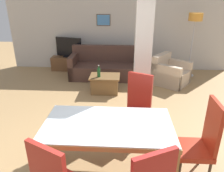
{
  "coord_description": "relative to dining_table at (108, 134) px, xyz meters",
  "views": [
    {
      "loc": [
        0.2,
        -2.44,
        2.33
      ],
      "look_at": [
        0.0,
        0.92,
        0.93
      ],
      "focal_mm": 35.0,
      "sensor_mm": 36.0,
      "label": 1
    }
  ],
  "objects": [
    {
      "name": "dining_table",
      "position": [
        0.0,
        0.0,
        0.0
      ],
      "size": [
        1.71,
        0.95,
        0.78
      ],
      "color": "olive",
      "rests_on": "ground_plane"
    },
    {
      "name": "coffee_table",
      "position": [
        -0.29,
        2.73,
        -0.39
      ],
      "size": [
        0.75,
        0.56,
        0.45
      ],
      "color": "brown",
      "rests_on": "ground_plane"
    },
    {
      "name": "tv_stand",
      "position": [
        -1.62,
        4.48,
        -0.4
      ],
      "size": [
        1.18,
        0.4,
        0.44
      ],
      "color": "brown",
      "rests_on": "ground_plane"
    },
    {
      "name": "armchair",
      "position": [
        1.48,
        3.44,
        -0.34
      ],
      "size": [
        1.18,
        1.17,
        0.81
      ],
      "rotation": [
        0.0,
        0.0,
        4.07
      ],
      "color": "beige",
      "rests_on": "ground_plane"
    },
    {
      "name": "floor_lamp",
      "position": [
        2.2,
        4.17,
        0.97
      ],
      "size": [
        0.39,
        0.39,
        1.87
      ],
      "color": "#B7B7BC",
      "rests_on": "ground_plane"
    },
    {
      "name": "tv_screen",
      "position": [
        -1.62,
        4.48,
        0.13
      ],
      "size": [
        0.88,
        0.29,
        0.64
      ],
      "rotation": [
        0.0,
        0.0,
        2.87
      ],
      "color": "black",
      "rests_on": "tv_stand"
    },
    {
      "name": "ground_plane",
      "position": [
        0.0,
        0.0,
        -0.62
      ],
      "size": [
        18.0,
        18.0,
        0.0
      ],
      "primitive_type": "plane",
      "color": "#A37F52"
    },
    {
      "name": "back_wall",
      "position": [
        -0.0,
        4.76,
        0.73
      ],
      "size": [
        7.2,
        0.09,
        2.7
      ],
      "color": "beige",
      "rests_on": "ground_plane"
    },
    {
      "name": "dining_chair_far_right",
      "position": [
        0.43,
        0.9,
        -0.05
      ],
      "size": [
        0.61,
        0.61,
        1.13
      ],
      "rotation": [
        0.0,
        0.0,
        2.7
      ],
      "color": "maroon",
      "rests_on": "ground_plane"
    },
    {
      "name": "dining_chair_head_right",
      "position": [
        1.24,
        0.0,
        -0.05
      ],
      "size": [
        0.46,
        0.46,
        1.13
      ],
      "rotation": [
        0.0,
        0.0,
        1.57
      ],
      "color": "maroon",
      "rests_on": "ground_plane"
    },
    {
      "name": "bottle",
      "position": [
        -0.43,
        2.65,
        -0.06
      ],
      "size": [
        0.08,
        0.08,
        0.3
      ],
      "color": "#194C23",
      "rests_on": "coffee_table"
    },
    {
      "name": "divider_pillar",
      "position": [
        0.54,
        1.68,
        0.73
      ],
      "size": [
        0.31,
        0.3,
        2.7
      ],
      "color": "beige",
      "rests_on": "ground_plane"
    },
    {
      "name": "sofa",
      "position": [
        -0.33,
        3.87,
        -0.32
      ],
      "size": [
        2.16,
        0.9,
        0.91
      ],
      "rotation": [
        0.0,
        0.0,
        3.14
      ],
      "color": "#4B3028",
      "rests_on": "ground_plane"
    }
  ]
}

